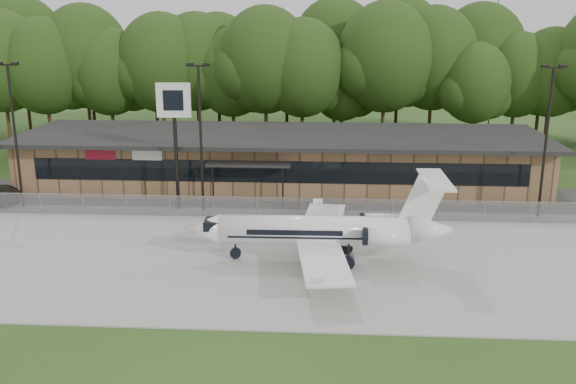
{
  "coord_description": "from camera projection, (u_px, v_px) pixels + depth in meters",
  "views": [
    {
      "loc": [
        3.59,
        -26.06,
        13.28
      ],
      "look_at": [
        1.23,
        12.0,
        2.74
      ],
      "focal_mm": 40.0,
      "sensor_mm": 36.0,
      "label": 1
    }
  ],
  "objects": [
    {
      "name": "parking_lot",
      "position": [
        278.0,
        200.0,
        47.57
      ],
      "size": [
        50.0,
        9.0,
        0.06
      ],
      "primitive_type": "cube",
      "color": "#383835",
      "rests_on": "ground"
    },
    {
      "name": "treeline",
      "position": [
        294.0,
        72.0,
        67.22
      ],
      "size": [
        72.0,
        12.0,
        15.0
      ],
      "primitive_type": null,
      "color": "#213E13",
      "rests_on": "ground"
    },
    {
      "name": "light_pole_left",
      "position": [
        14.0,
        125.0,
        44.17
      ],
      "size": [
        1.55,
        0.3,
        10.23
      ],
      "color": "black",
      "rests_on": "ground"
    },
    {
      "name": "business_jet",
      "position": [
        324.0,
        232.0,
        35.23
      ],
      "size": [
        14.79,
        13.13,
        5.0
      ],
      "rotation": [
        0.0,
        0.0,
        0.01
      ],
      "color": "white",
      "rests_on": "ground"
    },
    {
      "name": "light_pole_mid",
      "position": [
        200.0,
        127.0,
        43.4
      ],
      "size": [
        1.55,
        0.3,
        10.23
      ],
      "color": "black",
      "rests_on": "ground"
    },
    {
      "name": "light_pole_right",
      "position": [
        547.0,
        130.0,
        42.03
      ],
      "size": [
        1.55,
        0.3,
        10.23
      ],
      "color": "black",
      "rests_on": "ground"
    },
    {
      "name": "pole_sign",
      "position": [
        174.0,
        114.0,
        43.57
      ],
      "size": [
        2.34,
        0.35,
        8.89
      ],
      "rotation": [
        0.0,
        0.0,
        0.03
      ],
      "color": "black",
      "rests_on": "ground"
    },
    {
      "name": "terminal",
      "position": [
        282.0,
        159.0,
        51.27
      ],
      "size": [
        41.0,
        11.65,
        4.3
      ],
      "color": "#94694A",
      "rests_on": "ground"
    },
    {
      "name": "ground",
      "position": [
        244.0,
        321.0,
        28.82
      ],
      "size": [
        160.0,
        160.0,
        0.0
      ],
      "primitive_type": "plane",
      "color": "#2D4719",
      "rests_on": "ground"
    },
    {
      "name": "radio_mast",
      "position": [
        497.0,
        22.0,
        70.35
      ],
      "size": [
        0.2,
        0.2,
        25.0
      ],
      "primitive_type": "cylinder",
      "color": "gray",
      "rests_on": "ground"
    },
    {
      "name": "fence",
      "position": [
        272.0,
        208.0,
        43.04
      ],
      "size": [
        46.0,
        0.04,
        1.52
      ],
      "color": "gray",
      "rests_on": "ground"
    },
    {
      "name": "apron",
      "position": [
        262.0,
        256.0,
        36.51
      ],
      "size": [
        64.0,
        18.0,
        0.08
      ],
      "primitive_type": "cube",
      "color": "#9E9B93",
      "rests_on": "ground"
    }
  ]
}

